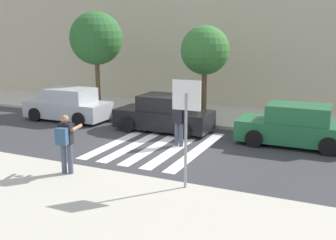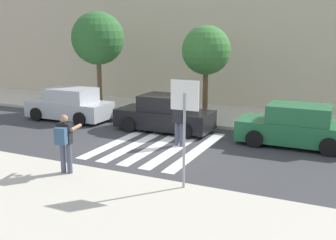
# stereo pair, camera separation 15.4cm
# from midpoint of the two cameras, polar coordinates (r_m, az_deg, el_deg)

# --- Properties ---
(ground_plane) EXTENTS (120.00, 120.00, 0.00)m
(ground_plane) POSITION_cam_midpoint_polar(r_m,az_deg,el_deg) (14.57, -1.50, -3.85)
(ground_plane) COLOR #38383A
(sidewalk_near) EXTENTS (60.00, 6.00, 0.14)m
(sidewalk_near) POSITION_cam_midpoint_polar(r_m,az_deg,el_deg) (9.76, -18.45, -12.61)
(sidewalk_near) COLOR beige
(sidewalk_near) RESTS_ON ground
(sidewalk_far) EXTENTS (60.00, 4.80, 0.14)m
(sidewalk_far) POSITION_cam_midpoint_polar(r_m,az_deg,el_deg) (19.94, 6.24, 0.78)
(sidewalk_far) COLOR beige
(sidewalk_far) RESTS_ON ground
(building_facade_far) EXTENTS (56.00, 4.00, 6.71)m
(building_facade_far) POSITION_cam_midpoint_polar(r_m,az_deg,el_deg) (23.74, 9.96, 10.54)
(building_facade_far) COLOR beige
(building_facade_far) RESTS_ON ground
(crosswalk_stripe_0) EXTENTS (0.44, 5.20, 0.01)m
(crosswalk_stripe_0) POSITION_cam_midpoint_polar(r_m,az_deg,el_deg) (15.49, -6.48, -2.91)
(crosswalk_stripe_0) COLOR silver
(crosswalk_stripe_0) RESTS_ON ground
(crosswalk_stripe_1) EXTENTS (0.44, 5.20, 0.01)m
(crosswalk_stripe_1) POSITION_cam_midpoint_polar(r_m,az_deg,el_deg) (15.10, -3.88, -3.27)
(crosswalk_stripe_1) COLOR silver
(crosswalk_stripe_1) RESTS_ON ground
(crosswalk_stripe_2) EXTENTS (0.44, 5.20, 0.01)m
(crosswalk_stripe_2) POSITION_cam_midpoint_polar(r_m,az_deg,el_deg) (14.74, -1.15, -3.64)
(crosswalk_stripe_2) COLOR silver
(crosswalk_stripe_2) RESTS_ON ground
(crosswalk_stripe_3) EXTENTS (0.44, 5.20, 0.01)m
(crosswalk_stripe_3) POSITION_cam_midpoint_polar(r_m,az_deg,el_deg) (14.42, 1.71, -4.02)
(crosswalk_stripe_3) COLOR silver
(crosswalk_stripe_3) RESTS_ON ground
(crosswalk_stripe_4) EXTENTS (0.44, 5.20, 0.01)m
(crosswalk_stripe_4) POSITION_cam_midpoint_polar(r_m,az_deg,el_deg) (14.13, 4.69, -4.40)
(crosswalk_stripe_4) COLOR silver
(crosswalk_stripe_4) RESTS_ON ground
(stop_sign) EXTENTS (0.76, 0.08, 2.82)m
(stop_sign) POSITION_cam_midpoint_polar(r_m,az_deg,el_deg) (9.91, 2.86, 1.41)
(stop_sign) COLOR gray
(stop_sign) RESTS_ON sidewalk_near
(photographer_with_backpack) EXTENTS (0.69, 0.91, 1.72)m
(photographer_with_backpack) POSITION_cam_midpoint_polar(r_m,az_deg,el_deg) (11.53, -14.41, -2.66)
(photographer_with_backpack) COLOR #474C60
(photographer_with_backpack) RESTS_ON sidewalk_near
(pedestrian_crossing) EXTENTS (0.57, 0.30, 1.72)m
(pedestrian_crossing) POSITION_cam_midpoint_polar(r_m,az_deg,el_deg) (14.38, 1.93, -0.07)
(pedestrian_crossing) COLOR #474C60
(pedestrian_crossing) RESTS_ON ground
(parked_car_silver) EXTENTS (4.10, 1.92, 1.55)m
(parked_car_silver) POSITION_cam_midpoint_polar(r_m,az_deg,el_deg) (19.38, -13.84, 2.12)
(parked_car_silver) COLOR #B7BABF
(parked_car_silver) RESTS_ON ground
(parked_car_black) EXTENTS (4.10, 1.92, 1.55)m
(parked_car_black) POSITION_cam_midpoint_polar(r_m,az_deg,el_deg) (16.70, -0.11, 0.85)
(parked_car_black) COLOR black
(parked_car_black) RESTS_ON ground
(parked_car_green) EXTENTS (4.10, 1.92, 1.55)m
(parked_car_green) POSITION_cam_midpoint_polar(r_m,az_deg,el_deg) (15.26, 18.31, -0.93)
(parked_car_green) COLOR #236B3D
(parked_car_green) RESTS_ON ground
(street_tree_west) EXTENTS (2.72, 2.72, 5.06)m
(street_tree_west) POSITION_cam_midpoint_polar(r_m,az_deg,el_deg) (20.89, -9.93, 11.57)
(street_tree_west) COLOR brown
(street_tree_west) RESTS_ON sidewalk_far
(street_tree_center) EXTENTS (2.25, 2.25, 4.32)m
(street_tree_center) POSITION_cam_midpoint_polar(r_m,az_deg,el_deg) (18.29, 5.80, 9.98)
(street_tree_center) COLOR brown
(street_tree_center) RESTS_ON sidewalk_far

